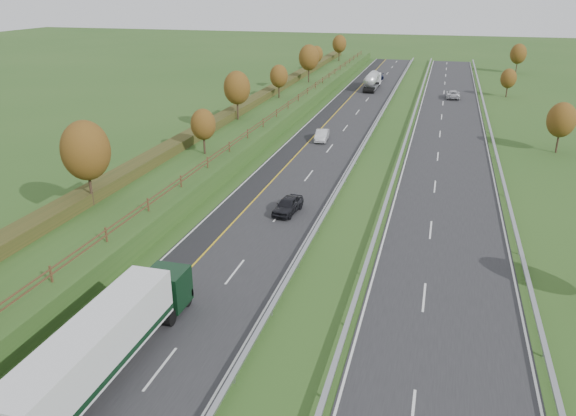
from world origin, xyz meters
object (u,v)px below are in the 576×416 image
car_dark_near (288,205)px  car_silver_mid (322,135)px  box_lorry (105,342)px  car_oncoming (453,94)px  road_tanker (372,80)px  car_small_far (378,77)px

car_dark_near → car_silver_mid: (-2.59, 27.18, -0.02)m
box_lorry → car_oncoming: bearing=78.8°
road_tanker → car_dark_near: size_ratio=2.46×
road_tanker → car_oncoming: road_tanker is taller
box_lorry → car_silver_mid: (0.43, 53.12, -1.53)m
car_dark_near → car_silver_mid: car_dark_near is taller
car_oncoming → car_silver_mid: bearing=63.7°
car_small_far → car_oncoming: 24.51m
road_tanker → car_small_far: road_tanker is taller
car_small_far → car_silver_mid: bearing=-84.0°
road_tanker → car_silver_mid: bearing=-91.5°
box_lorry → car_dark_near: (3.02, 25.94, -1.51)m
box_lorry → car_dark_near: box_lorry is taller
car_oncoming → road_tanker: bearing=-22.2°
road_tanker → car_oncoming: size_ratio=2.04×
car_silver_mid → car_small_far: size_ratio=0.95×
road_tanker → car_oncoming: bearing=-20.7°
road_tanker → car_small_far: size_ratio=2.31×
car_dark_near → car_oncoming: size_ratio=0.83×
box_lorry → car_small_far: bearing=89.3°
box_lorry → car_silver_mid: 53.14m
box_lorry → road_tanker: 97.28m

